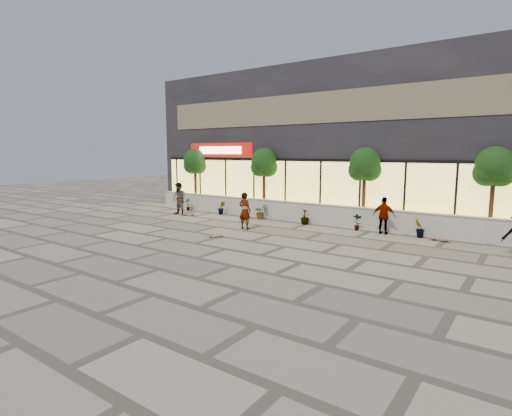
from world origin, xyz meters
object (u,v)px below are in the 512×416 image
Objects in this scene: tree_east at (494,169)px; skater_right_near at (384,216)px; skateboard_center at (216,236)px; tree_midwest at (264,164)px; tree_west at (195,163)px; skateboard_left at (189,214)px; skateboard_right_near at (440,239)px; skater_center at (245,211)px; tree_mideast at (365,166)px; skater_left at (179,199)px.

tree_east is 2.32× the size of skater_right_near.
tree_midwest is at bearing 65.86° from skateboard_center.
tree_west is 5.50m from tree_midwest.
tree_midwest is 7.18m from skateboard_center.
skateboard_center is at bearing -61.13° from skateboard_left.
skateboard_right_near is at bearing -5.57° from tree_west.
skater_right_near reaches higher than skateboard_center.
tree_west is 4.72× the size of skateboard_right_near.
skateboard_left is at bearing -168.13° from skateboard_right_near.
skateboard_center is at bearing 90.82° from skater_center.
skateboard_left is at bearing -164.30° from tree_mideast.
tree_west is 8.51m from skater_center.
tree_east is at bearing -6.79° from skateboard_center.
skater_center is 5.99m from skater_left.
tree_west and tree_midwest have the same top height.
tree_west is at bearing 100.12° from skateboard_left.
tree_east is 3.64m from skateboard_right_near.
tree_mideast reaches higher than skateboard_center.
skater_left is (-10.17, -2.77, -2.03)m from tree_mideast.
tree_midwest is 5.29m from skateboard_left.
skater_left is 2.54× the size of skateboard_left.
skater_left is at bearing -167.99° from skateboard_right_near.
tree_mideast is at bearing -10.82° from skateboard_left.
skater_center is (1.67, -4.07, -2.09)m from tree_midwest.
skater_right_near is at bearing -43.14° from tree_mideast.
skateboard_center is (5.94, -3.55, -0.88)m from skater_left.
skateboard_center is at bearing -30.74° from skater_left.
skateboard_left is (-5.29, 3.65, 0.00)m from skateboard_center.
tree_midwest is at bearing 33.71° from skater_left.
skateboard_right_near is at bearing -8.62° from tree_midwest.
skater_left is at bearing 109.32° from skateboard_center.
skateboard_left is (-11.01, -1.27, -0.77)m from skater_right_near.
skateboard_center is at bearing -40.99° from tree_west.
skater_left is (-5.84, 1.30, 0.06)m from skater_center.
skater_center is 2.69× the size of skateboard_center.
tree_east reaches higher than skateboard_right_near.
skater_center reaches higher than skateboard_right_near.
skateboard_right_near is at bearing 172.88° from skater_right_near.
tree_east is at bearing 49.91° from skateboard_right_near.
tree_midwest and tree_east have the same top height.
tree_midwest is at bearing 10.76° from skateboard_left.
skateboard_right_near is (8.12, 4.82, 0.01)m from skateboard_center.
tree_mideast reaches higher than skateboard_right_near.
tree_west is 13.24m from skater_right_near.
skateboard_right_near is at bearing -136.96° from tree_east.
tree_mideast is 4.72× the size of skateboard_right_near.
tree_east is at bearing 0.00° from tree_midwest.
tree_west reaches higher than skateboard_right_near.
skateboard_center is (-5.72, -4.92, -0.77)m from skater_right_near.
tree_west reaches higher than skateboard_left.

